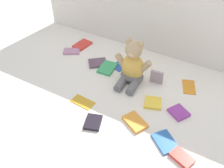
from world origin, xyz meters
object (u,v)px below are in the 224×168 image
at_px(book_case_11, 121,65).
at_px(book_case_9, 98,63).
at_px(book_case_0, 157,77).
at_px(book_case_6, 83,102).
at_px(book_case_5, 179,112).
at_px(book_case_10, 72,51).
at_px(book_case_3, 182,158).
at_px(teddy_bear, 132,67).
at_px(book_case_8, 107,68).
at_px(book_case_2, 135,122).
at_px(book_case_7, 93,122).
at_px(book_case_12, 189,87).
at_px(book_case_1, 82,45).
at_px(book_case_4, 165,142).
at_px(book_case_13, 153,103).

bearing_deg(book_case_11, book_case_9, 39.68).
xyz_separation_m(book_case_0, book_case_6, (-0.30, -0.36, -0.04)).
relative_size(book_case_5, book_case_9, 0.83).
xyz_separation_m(book_case_10, book_case_11, (0.38, 0.03, -0.00)).
height_order(book_case_3, book_case_6, book_case_3).
xyz_separation_m(teddy_bear, book_case_8, (-0.19, 0.02, -0.10)).
relative_size(book_case_9, book_case_10, 1.02).
relative_size(book_case_0, book_case_2, 0.72).
distance_m(book_case_0, book_case_8, 0.34).
distance_m(book_case_7, book_case_12, 0.64).
relative_size(book_case_1, book_case_8, 0.97).
bearing_deg(book_case_4, teddy_bear, -95.29).
height_order(book_case_6, book_case_8, book_case_8).
bearing_deg(book_case_3, book_case_8, -102.61).
height_order(book_case_6, book_case_9, book_case_9).
distance_m(teddy_bear, book_case_0, 0.16).
distance_m(book_case_0, book_case_3, 0.54).
bearing_deg(book_case_11, book_case_2, 143.23).
xyz_separation_m(book_case_11, book_case_12, (0.46, 0.01, 0.00)).
height_order(book_case_4, book_case_7, book_case_7).
bearing_deg(book_case_2, book_case_0, 32.12).
xyz_separation_m(book_case_3, book_case_6, (-0.61, 0.08, -0.01)).
relative_size(book_case_8, book_case_9, 1.15).
relative_size(book_case_2, book_case_11, 1.10).
xyz_separation_m(teddy_bear, book_case_6, (-0.16, -0.31, -0.10)).
bearing_deg(book_case_6, book_case_5, 114.37).
height_order(book_case_2, book_case_9, book_case_2).
xyz_separation_m(book_case_2, book_case_9, (-0.45, 0.35, -0.00)).
relative_size(book_case_2, book_case_12, 0.99).
height_order(book_case_6, book_case_13, book_case_13).
height_order(book_case_7, book_case_11, book_case_7).
bearing_deg(book_case_1, book_case_13, -16.41).
relative_size(book_case_5, book_case_11, 0.83).
distance_m(teddy_bear, book_case_1, 0.53).
xyz_separation_m(book_case_5, book_case_10, (-0.86, 0.20, -0.00)).
height_order(book_case_0, book_case_6, book_case_0).
xyz_separation_m(book_case_7, book_case_13, (0.22, 0.29, -0.00)).
distance_m(book_case_0, book_case_6, 0.47).
bearing_deg(book_case_9, book_case_12, 58.36).
relative_size(book_case_10, book_case_11, 0.98).
bearing_deg(book_case_7, book_case_8, 92.10).
bearing_deg(book_case_9, book_case_4, 20.13).
height_order(book_case_4, book_case_8, book_case_8).
bearing_deg(book_case_11, book_case_6, 103.26).
bearing_deg(book_case_13, book_case_11, 36.02).
xyz_separation_m(book_case_5, book_case_8, (-0.54, 0.15, 0.00)).
bearing_deg(book_case_9, book_case_0, 53.15).
height_order(book_case_3, book_case_8, book_case_3).
distance_m(book_case_3, book_case_12, 0.52).
bearing_deg(book_case_7, book_case_12, 37.17).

